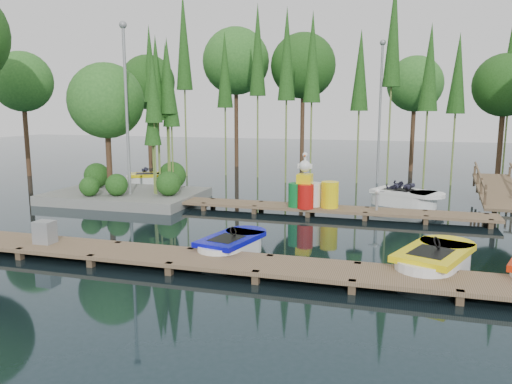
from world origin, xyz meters
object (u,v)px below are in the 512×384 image
(boat_blue, at_px, (232,247))
(boat_yellow_far, at_px, (151,179))
(yellow_barrel, at_px, (330,195))
(drum_cluster, at_px, (305,191))
(utility_cabinet, at_px, (45,232))
(island, at_px, (120,125))

(boat_blue, distance_m, boat_yellow_far, 13.25)
(yellow_barrel, bearing_deg, boat_blue, -107.59)
(yellow_barrel, distance_m, drum_cluster, 0.91)
(boat_yellow_far, height_order, utility_cabinet, boat_yellow_far)
(boat_yellow_far, bearing_deg, drum_cluster, -34.24)
(island, height_order, drum_cluster, island)
(boat_blue, relative_size, yellow_barrel, 2.81)
(boat_yellow_far, relative_size, drum_cluster, 1.48)
(boat_blue, bearing_deg, drum_cluster, 93.72)
(boat_yellow_far, bearing_deg, utility_cabinet, -80.34)
(boat_yellow_far, xyz_separation_m, yellow_barrel, (9.84, -4.82, 0.49))
(boat_blue, xyz_separation_m, utility_cabinet, (-4.90, -1.28, 0.36))
(yellow_barrel, bearing_deg, utility_cabinet, -133.80)
(island, xyz_separation_m, yellow_barrel, (9.02, -0.79, -2.40))
(boat_blue, distance_m, drum_cluster, 5.68)
(boat_blue, height_order, yellow_barrel, yellow_barrel)
(utility_cabinet, height_order, yellow_barrel, yellow_barrel)
(island, distance_m, drum_cluster, 8.50)
(boat_blue, distance_m, utility_cabinet, 5.08)
(utility_cabinet, distance_m, drum_cluster, 8.99)
(island, distance_m, yellow_barrel, 9.37)
(island, distance_m, boat_yellow_far, 5.03)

